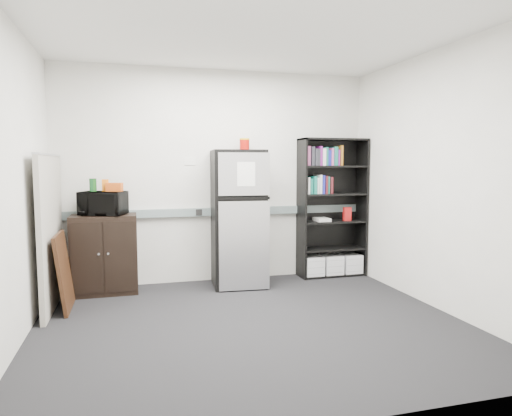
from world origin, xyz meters
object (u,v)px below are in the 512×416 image
(bookshelf, at_px, (332,209))
(refrigerator, at_px, (238,218))
(cubicle_partition, at_px, (51,231))
(cabinet, at_px, (105,254))
(microwave, at_px, (103,203))

(bookshelf, xyz_separation_m, refrigerator, (-1.33, -0.14, -0.07))
(cubicle_partition, height_order, cabinet, cubicle_partition)
(bookshelf, bearing_deg, cubicle_partition, -171.94)
(bookshelf, distance_m, cabinet, 2.96)
(refrigerator, bearing_deg, bookshelf, 10.91)
(cubicle_partition, height_order, microwave, cubicle_partition)
(microwave, bearing_deg, cubicle_partition, -121.44)
(bookshelf, relative_size, microwave, 3.76)
(bookshelf, height_order, refrigerator, bookshelf)
(cubicle_partition, relative_size, refrigerator, 0.96)
(refrigerator, bearing_deg, cabinet, -178.17)
(cabinet, xyz_separation_m, refrigerator, (1.59, -0.08, 0.38))
(bookshelf, relative_size, refrigerator, 1.10)
(cubicle_partition, height_order, refrigerator, refrigerator)
(cabinet, xyz_separation_m, microwave, (0.00, -0.02, 0.60))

